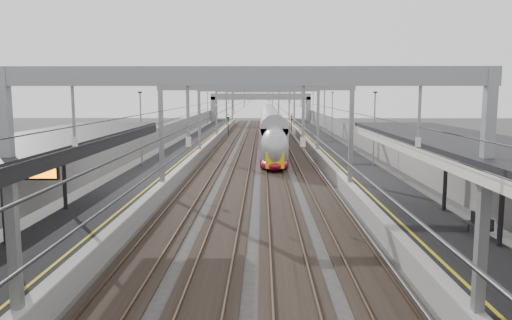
{
  "coord_description": "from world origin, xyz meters",
  "views": [
    {
      "loc": [
        0.44,
        -10.99,
        6.91
      ],
      "look_at": [
        0.0,
        22.26,
        2.46
      ],
      "focal_mm": 35.0,
      "sensor_mm": 36.0,
      "label": 1
    }
  ],
  "objects_px": {
    "overbridge": "(261,101)",
    "bench": "(479,223)",
    "signal_green": "(228,121)",
    "train": "(271,132)"
  },
  "relations": [
    {
      "from": "overbridge",
      "to": "train",
      "type": "distance_m",
      "value": 47.41
    },
    {
      "from": "overbridge",
      "to": "bench",
      "type": "distance_m",
      "value": 91.16
    },
    {
      "from": "train",
      "to": "signal_green",
      "type": "bearing_deg",
      "value": 110.89
    },
    {
      "from": "train",
      "to": "signal_green",
      "type": "xyz_separation_m",
      "value": [
        -6.7,
        17.55,
        0.43
      ]
    },
    {
      "from": "overbridge",
      "to": "train",
      "type": "bearing_deg",
      "value": -88.18
    },
    {
      "from": "signal_green",
      "to": "train",
      "type": "bearing_deg",
      "value": -69.11
    },
    {
      "from": "overbridge",
      "to": "bench",
      "type": "height_order",
      "value": "overbridge"
    },
    {
      "from": "train",
      "to": "bench",
      "type": "bearing_deg",
      "value": -79.51
    },
    {
      "from": "overbridge",
      "to": "signal_green",
      "type": "height_order",
      "value": "overbridge"
    },
    {
      "from": "bench",
      "to": "signal_green",
      "type": "height_order",
      "value": "signal_green"
    }
  ]
}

